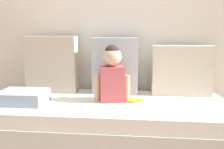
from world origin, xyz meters
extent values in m
plane|color=#93704C|center=(0.00, 0.00, 0.00)|extent=(12.00, 12.00, 0.00)
cube|color=silver|center=(0.00, 0.53, 1.13)|extent=(5.32, 0.10, 2.26)
cube|color=beige|center=(0.00, 0.00, 0.13)|extent=(2.12, 0.81, 0.25)
cube|color=silver|center=(0.00, 0.00, 0.32)|extent=(2.06, 0.78, 0.12)
cube|color=#C1B29E|center=(-0.66, 0.30, 0.67)|extent=(0.52, 0.16, 0.57)
cube|color=#B2BCC6|center=(0.00, 0.30, 0.66)|extent=(0.46, 0.16, 0.56)
cube|color=beige|center=(0.66, 0.30, 0.62)|extent=(0.58, 0.16, 0.49)
cube|color=#B24C51|center=(-0.01, 0.03, 0.54)|extent=(0.24, 0.19, 0.32)
sphere|color=tan|center=(-0.01, 0.03, 0.78)|extent=(0.17, 0.17, 0.17)
sphere|color=#2D231E|center=(-0.01, 0.03, 0.82)|extent=(0.13, 0.13, 0.13)
cylinder|color=tan|center=(-0.14, 0.03, 0.50)|extent=(0.06, 0.06, 0.24)
cylinder|color=tan|center=(0.13, 0.03, 0.50)|extent=(0.06, 0.06, 0.24)
ellipsoid|color=yellow|center=(0.20, 0.01, 0.40)|extent=(0.18, 0.09, 0.04)
cube|color=#8E9EB2|center=(-0.78, -0.10, 0.43)|extent=(0.40, 0.28, 0.11)
camera|label=1|loc=(0.17, -1.87, 0.99)|focal=35.11mm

